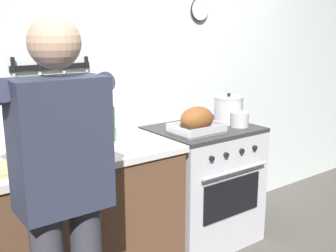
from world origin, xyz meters
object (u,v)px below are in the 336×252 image
bottle_vinegar (30,134)px  person_cook (61,186)px  roasting_pan (197,121)px  saucepan (240,119)px  stove (203,184)px  stock_pot (228,110)px  cutting_board (18,166)px  bottle_olive_oil (110,123)px

bottle_vinegar → person_cook: bearing=-99.4°
roasting_pan → saucepan: (0.38, -0.05, -0.03)m
roasting_pan → saucepan: bearing=-6.9°
stove → stock_pot: stock_pot is taller
person_cook → stove: bearing=-61.6°
stove → person_cook: size_ratio=0.54×
roasting_pan → stock_pot: 0.42m
cutting_board → person_cook: bearing=-86.3°
person_cook → cutting_board: size_ratio=4.61×
person_cook → cutting_board: bearing=7.7°
cutting_board → bottle_olive_oil: bottle_olive_oil is taller
saucepan → bottle_vinegar: bottle_vinegar is taller
roasting_pan → saucepan: roasting_pan is taller
cutting_board → bottle_olive_oil: (0.65, 0.19, 0.11)m
cutting_board → bottle_vinegar: 0.32m
saucepan → bottle_olive_oil: bearing=167.5°
stove → saucepan: bearing=-30.7°
stove → bottle_olive_oil: bearing=174.0°
roasting_pan → cutting_board: 1.25m
saucepan → cutting_board: (-1.62, 0.03, -0.04)m
stock_pot → bottle_olive_oil: bottle_olive_oil is taller
roasting_pan → stock_pot: (0.41, 0.10, 0.02)m
person_cook → bottle_olive_oil: person_cook is taller
cutting_board → bottle_vinegar: bearing=58.4°
roasting_pan → bottle_olive_oil: size_ratio=1.21×
person_cook → bottle_vinegar: bearing=-5.4°
roasting_pan → bottle_olive_oil: bottle_olive_oil is taller
person_cook → stock_pot: 1.73m
person_cook → bottle_olive_oil: size_ratio=5.72×
stove → saucepan: (0.23, -0.14, 0.50)m
bottle_vinegar → stock_pot: bearing=-5.6°
person_cook → roasting_pan: bearing=-62.6°
saucepan → bottle_vinegar: 1.49m
cutting_board → saucepan: bearing=-1.1°
stove → bottle_vinegar: (-1.23, 0.15, 0.55)m
person_cook → bottle_vinegar: (0.13, 0.77, 0.05)m
bottle_olive_oil → bottle_vinegar: 0.50m
roasting_pan → stock_pot: bearing=13.8°
stove → bottle_olive_oil: size_ratio=3.10×
cutting_board → bottle_olive_oil: bearing=15.9°
person_cook → roasting_pan: 1.32m
person_cook → bottle_olive_oil: (0.62, 0.69, 0.07)m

